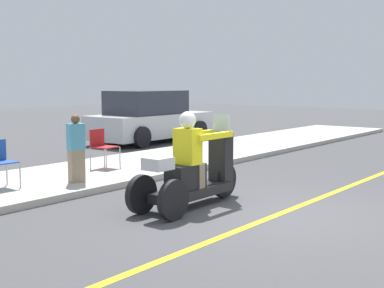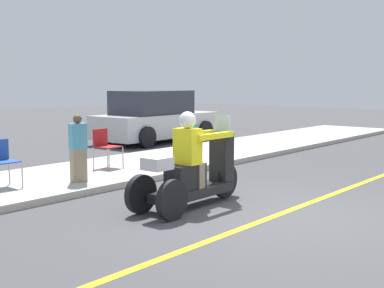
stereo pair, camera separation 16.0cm
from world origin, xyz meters
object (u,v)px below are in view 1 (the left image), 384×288
Objects in this scene: spectator_far_back at (189,140)px; parked_car_lot_left at (150,118)px; motorcycle_trike at (192,173)px; folding_chair_curbside at (101,144)px; spectator_near_curb at (76,150)px.

spectator_far_back is 0.23× the size of parked_car_lot_left.
motorcycle_trike reaches higher than spectator_far_back.
motorcycle_trike is 3.64m from folding_chair_curbside.
spectator_far_back is at bearing -21.97° from folding_chair_curbside.
motorcycle_trike is at bearing -140.61° from spectator_far_back.
spectator_far_back is 0.79× the size of spectator_near_curb.
spectator_far_back is at bearing 39.39° from motorcycle_trike.
spectator_near_curb is 1.67m from folding_chair_curbside.
folding_chair_curbside is at bearing 158.03° from spectator_far_back.
spectator_near_curb is (-0.19, 2.54, 0.18)m from motorcycle_trike.
parked_car_lot_left is at bearing 32.81° from folding_chair_curbside.
folding_chair_curbside is 0.19× the size of parked_car_lot_left.
spectator_near_curb is 0.29× the size of parked_car_lot_left.
spectator_far_back reaches higher than folding_chair_curbside.
motorcycle_trike reaches higher than folding_chair_curbside.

